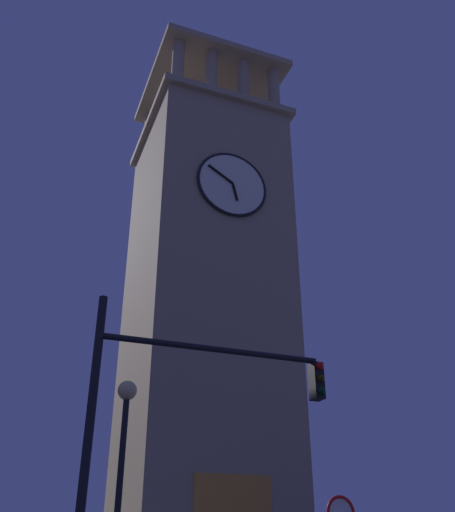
{
  "coord_description": "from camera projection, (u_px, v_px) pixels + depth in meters",
  "views": [
    {
      "loc": [
        6.66,
        21.51,
        1.57
      ],
      "look_at": [
        -3.33,
        -4.11,
        15.68
      ],
      "focal_mm": 39.46,
      "sensor_mm": 36.0,
      "label": 1
    }
  ],
  "objects": [
    {
      "name": "clocktower",
      "position": [
        205.0,
        311.0,
        28.92
      ],
      "size": [
        7.69,
        8.29,
        30.25
      ],
      "color": "gray",
      "rests_on": "ground_plane"
    },
    {
      "name": "traffic_signal_near",
      "position": [
        178.0,
        410.0,
        10.17
      ],
      "size": [
        4.65,
        0.41,
        5.72
      ],
      "color": "black",
      "rests_on": "ground_plane"
    },
    {
      "name": "street_lamp",
      "position": [
        123.0,
        447.0,
        12.27
      ],
      "size": [
        0.44,
        0.44,
        4.92
      ],
      "color": "black",
      "rests_on": "ground_plane"
    }
  ]
}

